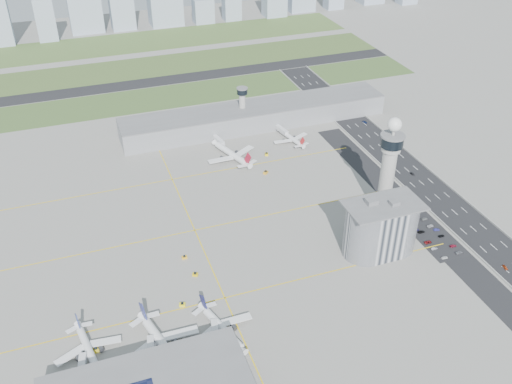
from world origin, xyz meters
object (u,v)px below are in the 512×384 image
object	(u,v)px
control_tower	(389,164)
car_lot_1	(434,248)
car_hw_2	(365,122)
car_hw_4	(318,98)
car_lot_9	(437,230)
car_hw_0	(505,267)
jet_bridge_near_2	(217,346)
car_lot_3	(421,232)
car_lot_8	(441,236)
tug_4	(266,172)
car_lot_10	(430,226)
car_hw_1	(412,174)
tug_2	(195,274)
car_lot_4	(416,230)
jet_bridge_far_1	(277,128)
airplane_far_a	(231,150)
airplane_far_b	(291,135)
car_lot_11	(424,219)
airplane_near_a	(88,346)
tug_1	(182,304)
car_lot_2	(428,242)
airplane_near_b	(162,340)
jet_bridge_far_0	(215,138)
car_lot_0	(445,258)
secondary_tower	(242,104)
admin_building	(381,228)
tug_0	(96,349)
jet_bridge_near_0	(81,383)
tug_3	(184,257)
jet_bridge_near_1	(151,363)
car_lot_6	(459,253)
tug_5	(267,154)
airplane_near_c	(223,325)
car_lot_7	(453,246)

from	to	relation	value
control_tower	car_lot_1	world-z (taller)	control_tower
car_hw_2	car_hw_4	size ratio (longest dim) A/B	1.23
car_lot_9	car_hw_0	world-z (taller)	car_hw_0
jet_bridge_near_2	car_lot_3	world-z (taller)	jet_bridge_near_2
car_lot_8	car_lot_3	bearing A→B (deg)	46.14
tug_4	car_hw_2	bearing A→B (deg)	-107.15
jet_bridge_near_2	car_lot_10	bearing A→B (deg)	-61.91
car_hw_1	car_lot_10	bearing A→B (deg)	-117.67
tug_2	car_lot_4	bearing A→B (deg)	-67.09
jet_bridge_far_1	airplane_far_a	bearing A→B (deg)	-68.87
jet_bridge_far_1	tug_4	xyz separation A→B (m)	(-30.26, -55.89, -1.85)
tug_2	car_hw_4	xyz separation A→B (m)	(158.09, 186.26, -0.26)
jet_bridge_near_2	car_lot_4	bearing A→B (deg)	-60.90
car_lot_3	car_hw_2	distance (m)	144.26
control_tower	airplane_far_b	distance (m)	111.46
car_lot_3	car_lot_11	distance (m)	13.72
control_tower	airplane_near_a	xyz separation A→B (m)	(-180.10, -51.83, -29.98)
tug_1	car_lot_2	xyz separation A→B (m)	(143.44, 1.71, -0.25)
control_tower	airplane_near_b	world-z (taller)	control_tower
jet_bridge_far_0	car_lot_0	bearing A→B (deg)	15.00
jet_bridge_near_2	tug_4	xyz separation A→B (m)	(74.74, 137.11, -1.85)
car_lot_9	car_lot_3	bearing A→B (deg)	91.01
airplane_near_b	car_lot_8	xyz separation A→B (m)	(168.93, 28.36, -5.51)
car_lot_1	car_lot_3	bearing A→B (deg)	-10.25
secondary_tower	car_hw_1	distance (m)	139.38
jet_bridge_near_2	car_lot_1	distance (m)	138.11
admin_building	car_hw_4	bearing A→B (deg)	74.24
car_lot_2	car_hw_0	xyz separation A→B (m)	(26.45, -32.71, 0.02)
tug_0	car_lot_1	xyz separation A→B (m)	(187.17, 10.44, -0.27)
airplane_near_a	jet_bridge_near_0	bearing A→B (deg)	-26.11
car_lot_9	car_hw_4	size ratio (longest dim) A/B	1.03
airplane_far_a	tug_2	bearing A→B (deg)	135.82
airplane_near_a	car_hw_4	size ratio (longest dim) A/B	10.28
tug_3	tug_4	world-z (taller)	tug_4
jet_bridge_far_1	car_hw_2	bearing A→B (deg)	72.07
admin_building	jet_bridge_near_1	xyz separation A→B (m)	(-134.99, -39.00, -12.45)
airplane_far_b	car_hw_4	size ratio (longest dim) A/B	9.79
car_lot_6	car_hw_2	xyz separation A→B (m)	(30.09, 162.28, 0.02)
car_hw_2	car_lot_11	bearing A→B (deg)	-110.41
tug_5	car_lot_3	world-z (taller)	tug_5
airplane_near_a	car_lot_6	xyz separation A→B (m)	(201.09, 3.64, -4.48)
jet_bridge_far_0	tug_1	world-z (taller)	jet_bridge_far_0
airplane_near_a	airplane_near_c	distance (m)	61.02
car_lot_7	car_hw_4	world-z (taller)	car_hw_4
secondary_tower	airplane_far_a	xyz separation A→B (m)	(-24.07, -45.82, -12.45)
tug_2	jet_bridge_far_1	bearing A→B (deg)	-10.50
control_tower	car_lot_7	bearing A→B (deg)	-62.85
secondary_tower	car_lot_0	bearing A→B (deg)	-74.58
airplane_far_a	jet_bridge_near_1	distance (m)	187.63
secondary_tower	car_lot_3	xyz separation A→B (m)	(53.96, -166.76, -18.17)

